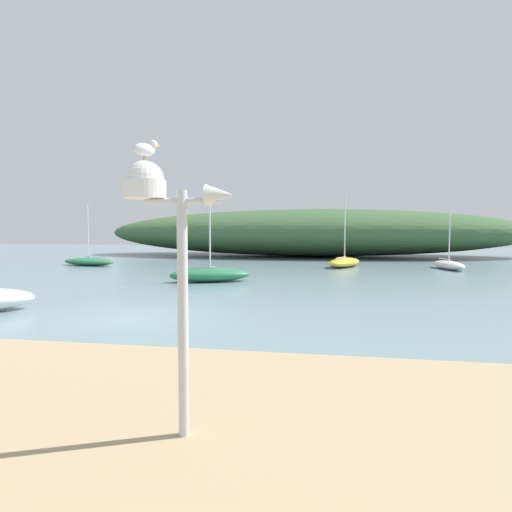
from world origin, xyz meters
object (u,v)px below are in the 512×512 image
object	(u,v)px
sailboat_by_sandbar	(89,262)
seagull_on_radar	(146,148)
sailboat_off_point	(210,275)
mast_structure	(160,212)
sailboat_inner_mooring	(449,265)
sailboat_far_right	(344,262)

from	to	relation	value
sailboat_by_sandbar	seagull_on_radar	bearing A→B (deg)	-57.36
seagull_on_radar	sailboat_off_point	bearing A→B (deg)	103.60
mast_structure	sailboat_inner_mooring	xyz separation A→B (m)	(9.49, 25.12, -2.45)
sailboat_inner_mooring	sailboat_off_point	distance (m)	16.38
sailboat_off_point	sailboat_far_right	world-z (taller)	sailboat_far_right
mast_structure	sailboat_far_right	bearing A→B (deg)	83.77
sailboat_off_point	seagull_on_radar	bearing A→B (deg)	-76.40
sailboat_inner_mooring	sailboat_far_right	distance (m)	6.71
seagull_on_radar	sailboat_far_right	bearing A→B (deg)	83.39
sailboat_by_sandbar	sailboat_inner_mooring	distance (m)	25.02
mast_structure	sailboat_off_point	world-z (taller)	sailboat_off_point
sailboat_by_sandbar	sailboat_off_point	bearing A→B (deg)	-35.15
mast_structure	sailboat_by_sandbar	xyz separation A→B (m)	(-15.50, 23.94, -2.46)
mast_structure	sailboat_far_right	xyz separation A→B (m)	(2.83, 25.87, -2.41)
seagull_on_radar	sailboat_far_right	xyz separation A→B (m)	(3.00, 25.85, -3.12)
sailboat_by_sandbar	sailboat_far_right	bearing A→B (deg)	5.99
mast_structure	sailboat_by_sandbar	size ratio (longest dim) A/B	0.68
mast_structure	sailboat_far_right	world-z (taller)	sailboat_far_right
seagull_on_radar	sailboat_by_sandbar	bearing A→B (deg)	122.64
sailboat_off_point	sailboat_inner_mooring	bearing A→B (deg)	34.49
seagull_on_radar	sailboat_inner_mooring	world-z (taller)	sailboat_inner_mooring
sailboat_off_point	sailboat_far_right	distance (m)	12.12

